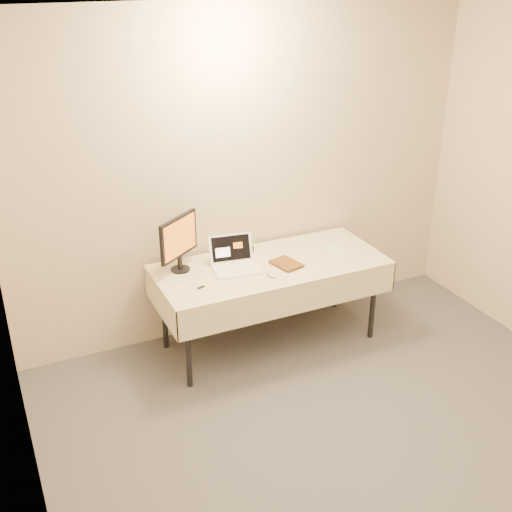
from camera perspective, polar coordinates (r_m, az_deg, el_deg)
name	(u,v)px	position (r m, az deg, el deg)	size (l,w,h in m)	color
back_wall	(247,175)	(5.29, -0.84, 7.25)	(4.00, 0.10, 2.70)	beige
table	(270,271)	(5.17, 1.28, -1.31)	(1.86, 0.81, 0.74)	black
laptop	(234,261)	(5.06, -1.98, -0.43)	(0.40, 0.38, 0.24)	white
monitor	(179,240)	(4.96, -6.89, 1.46)	(0.37, 0.27, 0.45)	black
book	(278,254)	(5.02, 1.96, 0.14)	(0.18, 0.02, 0.24)	#95581B
alarm_clock	(246,250)	(5.31, -0.91, 0.54)	(0.13, 0.06, 0.05)	black
clicker	(271,275)	(4.93, 1.38, -1.70)	(0.05, 0.10, 0.02)	silver
paper_form	(335,250)	(5.41, 7.00, 0.51)	(0.11, 0.27, 0.00)	#C8ECBC
usb_dongle	(201,287)	(4.79, -4.91, -2.79)	(0.06, 0.02, 0.01)	black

